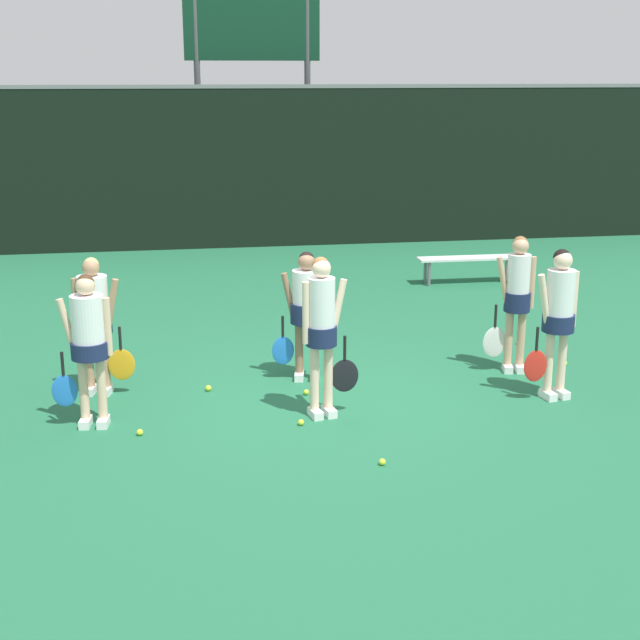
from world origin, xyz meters
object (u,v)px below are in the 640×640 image
player_1 (322,324)px  tennis_ball_6 (564,363)px  player_3 (95,315)px  tennis_ball_10 (140,432)px  tennis_ball_4 (306,392)px  tennis_ball_5 (57,386)px  tennis_ball_9 (87,377)px  player_2 (559,311)px  tennis_ball_2 (301,422)px  tennis_ball_1 (208,388)px  scoreboard (252,43)px  tennis_ball_3 (519,342)px  player_5 (517,294)px  player_4 (306,305)px  player_0 (88,338)px  bench_courtside (466,261)px  tennis_ball_8 (382,462)px

player_1 → tennis_ball_6: (3.42, 1.20, -1.02)m
player_3 → tennis_ball_10: size_ratio=23.70×
tennis_ball_4 → tennis_ball_5: same height
tennis_ball_6 → tennis_ball_10: (-5.41, -1.44, 0.00)m
tennis_ball_10 → tennis_ball_9: bearing=110.0°
player_2 → tennis_ball_2: 3.24m
tennis_ball_1 → scoreboard: bearing=81.4°
player_1 → tennis_ball_5: 3.49m
tennis_ball_1 → tennis_ball_3: tennis_ball_1 is taller
tennis_ball_10 → tennis_ball_3: bearing=25.2°
player_5 → tennis_ball_2: bearing=-144.3°
player_4 → player_0: bearing=-145.2°
tennis_ball_5 → scoreboard: bearing=71.4°
tennis_ball_1 → player_2: bearing=-12.4°
player_0 → tennis_ball_3: size_ratio=25.32×
bench_courtside → tennis_ball_9: (-6.35, -4.33, -0.37)m
player_1 → scoreboard: bearing=77.2°
scoreboard → tennis_ball_10: (-2.37, -11.75, -4.29)m
bench_courtside → tennis_ball_6: bench_courtside is taller
tennis_ball_6 → tennis_ball_8: 4.00m
bench_courtside → tennis_ball_4: bench_courtside is taller
player_4 → tennis_ball_6: size_ratio=23.25×
tennis_ball_2 → tennis_ball_8: bearing=-60.9°
tennis_ball_3 → player_4: bearing=-163.5°
tennis_ball_3 → tennis_ball_10: size_ratio=0.95×
player_1 → player_4: size_ratio=1.12×
player_0 → tennis_ball_5: (-0.54, 1.28, -0.96)m
scoreboard → tennis_ball_9: 11.17m
player_3 → tennis_ball_4: player_3 is taller
player_2 → player_3: (-5.27, 1.03, -0.09)m
tennis_ball_4 → tennis_ball_9: bearing=159.4°
player_5 → tennis_ball_3: player_5 is taller
player_4 → tennis_ball_5: size_ratio=24.17×
player_2 → tennis_ball_3: bearing=69.3°
player_2 → player_3: player_2 is taller
player_5 → tennis_ball_3: (0.51, 1.08, -0.98)m
player_2 → player_4: (-2.76, 1.13, -0.10)m
player_3 → player_5: player_5 is taller
player_2 → tennis_ball_1: player_2 is taller
player_0 → tennis_ball_6: 6.07m
player_2 → player_4: bearing=148.1°
tennis_ball_1 → tennis_ball_8: bearing=-56.6°
player_3 → tennis_ball_5: bearing=166.1°
player_3 → tennis_ball_9: size_ratio=23.02×
tennis_ball_1 → tennis_ball_8: (1.58, -2.39, -0.00)m
player_5 → tennis_ball_4: bearing=-160.0°
scoreboard → player_5: scoreboard is taller
scoreboard → bench_courtside: 7.53m
player_2 → player_5: player_2 is taller
scoreboard → tennis_ball_8: 13.59m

